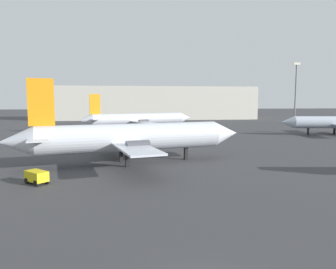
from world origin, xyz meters
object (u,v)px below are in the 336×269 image
object	(u,v)px
baggage_cart	(37,176)
airplane_on_taxiway	(131,137)
airplane_far_left	(138,119)
airplane_far_right	(335,122)
light_mast_right	(296,90)

from	to	relation	value
baggage_cart	airplane_on_taxiway	bearing A→B (deg)	88.10
airplane_far_left	airplane_far_right	size ratio (longest dim) A/B	1.19
light_mast_right	baggage_cart	bearing A→B (deg)	-133.04
baggage_cart	light_mast_right	distance (m)	99.43
airplane_far_right	baggage_cart	world-z (taller)	airplane_far_right
airplane_far_left	airplane_far_right	xyz separation A→B (m)	(46.31, -12.65, -0.37)
airplane_far_left	airplane_on_taxiway	bearing A→B (deg)	-112.39
airplane_on_taxiway	baggage_cart	xyz separation A→B (m)	(-9.42, -8.97, -2.72)
baggage_cart	light_mast_right	world-z (taller)	light_mast_right
airplane_on_taxiway	airplane_far_right	xyz separation A→B (m)	(48.56, 27.91, -0.36)
airplane_far_left	light_mast_right	distance (m)	60.79
airplane_far_left	baggage_cart	bearing A→B (deg)	-122.47
airplane_far_left	baggage_cart	world-z (taller)	airplane_far_left
airplane_on_taxiway	airplane_far_right	distance (m)	56.01
airplane_on_taxiway	airplane_far_left	size ratio (longest dim) A/B	1.05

